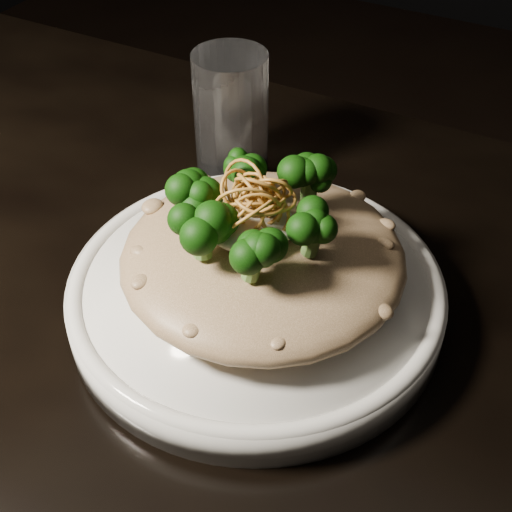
# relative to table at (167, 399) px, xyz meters

# --- Properties ---
(table) EXTENTS (1.10, 0.80, 0.75)m
(table) POSITION_rel_table_xyz_m (0.00, 0.00, 0.00)
(table) COLOR black
(table) RESTS_ON ground
(plate) EXTENTS (0.29, 0.29, 0.03)m
(plate) POSITION_rel_table_xyz_m (0.05, 0.06, 0.10)
(plate) COLOR silver
(plate) RESTS_ON table
(risotto) EXTENTS (0.21, 0.21, 0.05)m
(risotto) POSITION_rel_table_xyz_m (0.06, 0.06, 0.14)
(risotto) COLOR brown
(risotto) RESTS_ON plate
(broccoli) EXTENTS (0.13, 0.13, 0.05)m
(broccoli) POSITION_rel_table_xyz_m (0.05, 0.06, 0.18)
(broccoli) COLOR black
(broccoli) RESTS_ON risotto
(cheese) EXTENTS (0.06, 0.06, 0.02)m
(cheese) POSITION_rel_table_xyz_m (0.05, 0.06, 0.17)
(cheese) COLOR silver
(cheese) RESTS_ON risotto
(shallots) EXTENTS (0.05, 0.05, 0.03)m
(shallots) POSITION_rel_table_xyz_m (0.05, 0.06, 0.19)
(shallots) COLOR olive
(shallots) RESTS_ON cheese
(drinking_glass) EXTENTS (0.08, 0.08, 0.12)m
(drinking_glass) POSITION_rel_table_xyz_m (-0.06, 0.22, 0.14)
(drinking_glass) COLOR white
(drinking_glass) RESTS_ON table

